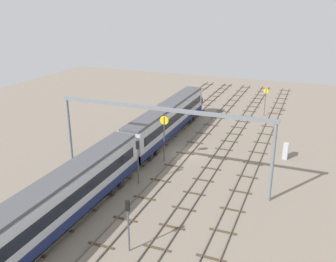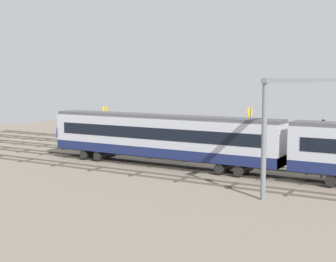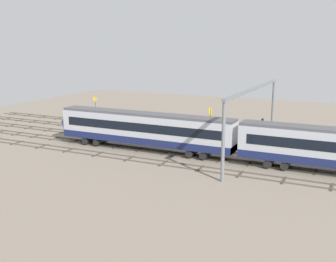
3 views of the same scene
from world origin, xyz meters
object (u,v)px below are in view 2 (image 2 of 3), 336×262
at_px(overhead_gantry, 311,98).
at_px(speed_sign_near_foreground, 250,128).
at_px(speed_sign_mid_trackside, 105,119).
at_px(signal_light_trackside_approach, 322,140).
at_px(train, 281,148).
at_px(relay_cabinet, 242,139).

xyz_separation_m(overhead_gantry, speed_sign_near_foreground, (5.03, 1.64, -2.75)).
relative_size(speed_sign_mid_trackside, signal_light_trackside_approach, 0.97).
bearing_deg(signal_light_trackside_approach, speed_sign_near_foreground, -2.55).
height_order(train, relay_cabinet, train).
height_order(train, signal_light_trackside_approach, signal_light_trackside_approach).
height_order(speed_sign_near_foreground, relay_cabinet, speed_sign_near_foreground).
xyz_separation_m(speed_sign_near_foreground, speed_sign_mid_trackside, (23.90, -8.76, -0.81)).
bearing_deg(relay_cabinet, overhead_gantry, 133.38).
distance_m(overhead_gantry, relay_cabinet, 17.71).
bearing_deg(signal_light_trackside_approach, train, 40.89).
xyz_separation_m(train, speed_sign_mid_trackside, (27.72, -11.48, 0.42)).
height_order(overhead_gantry, relay_cabinet, overhead_gantry).
xyz_separation_m(speed_sign_near_foreground, relay_cabinet, (6.49, -13.84, -2.94)).
height_order(train, speed_sign_mid_trackside, train).
relative_size(overhead_gantry, speed_sign_near_foreground, 4.12).
height_order(speed_sign_mid_trackside, relay_cabinet, speed_sign_mid_trackside).
relative_size(speed_sign_near_foreground, speed_sign_mid_trackside, 1.21).
xyz_separation_m(speed_sign_mid_trackside, relay_cabinet, (-17.41, -5.08, -2.13)).
xyz_separation_m(signal_light_trackside_approach, relay_cabinet, (13.12, -14.13, -2.28)).
relative_size(overhead_gantry, signal_light_trackside_approach, 4.83).
bearing_deg(signal_light_trackside_approach, speed_sign_mid_trackside, -16.52).
bearing_deg(speed_sign_mid_trackside, train, 157.50).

